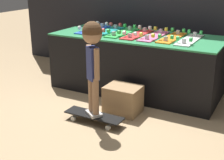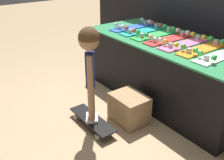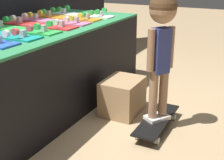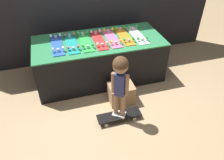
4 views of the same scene
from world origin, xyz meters
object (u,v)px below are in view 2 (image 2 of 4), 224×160
skateboard_red_on_rack (169,38)px  child (90,58)px  skateboard_teal_on_rack (144,30)px  skateboard_orange_on_rack (203,48)px  skateboard_blue_on_rack (133,26)px  skateboard_green_on_rack (156,34)px  skateboard_white_on_rack (221,55)px  skateboard_pink_on_rack (185,43)px  skateboard_on_floor (92,120)px  storage_box (129,108)px

skateboard_red_on_rack → child: bearing=-89.3°
skateboard_teal_on_rack → child: child is taller
skateboard_orange_on_rack → skateboard_blue_on_rack: bearing=180.0°
skateboard_green_on_rack → skateboard_white_on_rack: size_ratio=1.00×
skateboard_pink_on_rack → child: size_ratio=0.71×
skateboard_green_on_rack → child: (0.24, -1.13, 0.02)m
skateboard_pink_on_rack → skateboard_on_floor: size_ratio=1.08×
skateboard_teal_on_rack → skateboard_green_on_rack: same height
skateboard_red_on_rack → skateboard_white_on_rack: bearing=-0.5°
skateboard_blue_on_rack → skateboard_green_on_rack: bearing=-2.1°
skateboard_on_floor → storage_box: storage_box is taller
skateboard_blue_on_rack → skateboard_orange_on_rack: size_ratio=1.00×
skateboard_teal_on_rack → skateboard_pink_on_rack: bearing=-0.9°
skateboard_green_on_rack → skateboard_pink_on_rack: bearing=-0.6°
child → storage_box: size_ratio=2.55×
skateboard_white_on_rack → storage_box: bearing=-125.2°
skateboard_white_on_rack → storage_box: skateboard_white_on_rack is taller
child → skateboard_blue_on_rack: bearing=154.3°
skateboard_teal_on_rack → skateboard_orange_on_rack: 0.91m
skateboard_teal_on_rack → child: size_ratio=0.71×
skateboard_green_on_rack → storage_box: 1.05m
skateboard_pink_on_rack → skateboard_orange_on_rack: same height
skateboard_blue_on_rack → skateboard_pink_on_rack: size_ratio=1.00×
storage_box → skateboard_green_on_rack: bearing=118.1°
skateboard_red_on_rack → skateboard_white_on_rack: same height
skateboard_white_on_rack → child: child is taller
skateboard_red_on_rack → skateboard_pink_on_rack: same height
skateboard_blue_on_rack → skateboard_red_on_rack: bearing=-2.0°
skateboard_teal_on_rack → skateboard_pink_on_rack: (0.69, -0.01, 0.00)m
skateboard_teal_on_rack → skateboard_orange_on_rack: (0.91, 0.01, 0.00)m
skateboard_pink_on_rack → child: child is taller
skateboard_blue_on_rack → skateboard_teal_on_rack: size_ratio=1.00×
skateboard_green_on_rack → skateboard_teal_on_rack: bearing=178.5°
skateboard_red_on_rack → skateboard_pink_on_rack: 0.23m
skateboard_red_on_rack → skateboard_white_on_rack: 0.69m
skateboard_teal_on_rack → storage_box: bearing=-50.2°
skateboard_pink_on_rack → skateboard_blue_on_rack: bearing=178.7°
child → skateboard_teal_on_rack: bearing=145.5°
skateboard_teal_on_rack → skateboard_white_on_rack: bearing=-0.9°
skateboard_green_on_rack → skateboard_white_on_rack: same height
skateboard_white_on_rack → skateboard_green_on_rack: bearing=179.2°
skateboard_white_on_rack → storage_box: 1.09m
skateboard_orange_on_rack → skateboard_on_floor: size_ratio=1.08×
skateboard_green_on_rack → skateboard_white_on_rack: 0.91m
skateboard_red_on_rack → storage_box: 0.98m
storage_box → child: bearing=-112.2°
skateboard_blue_on_rack → skateboard_teal_on_rack: bearing=-2.7°
skateboard_green_on_rack → skateboard_orange_on_rack: 0.69m
skateboard_teal_on_rack → child: bearing=-67.4°
skateboard_orange_on_rack → skateboard_white_on_rack: (0.23, -0.03, 0.00)m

